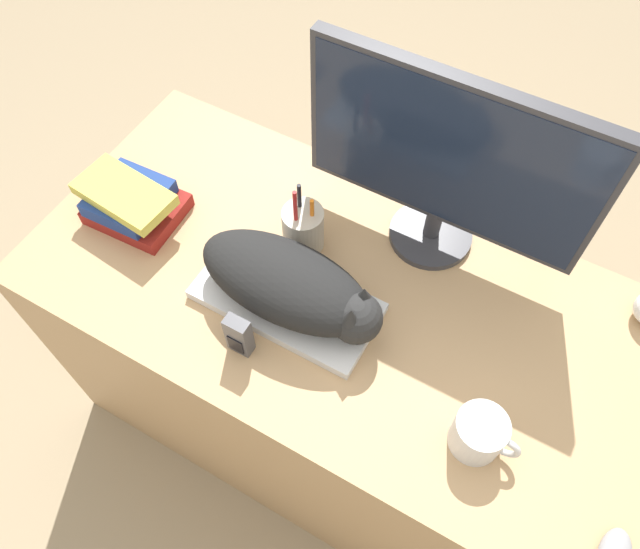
# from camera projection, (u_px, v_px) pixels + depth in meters

# --- Properties ---
(ground_plane) EXTENTS (12.00, 12.00, 0.00)m
(ground_plane) POSITION_uv_depth(u_px,v_px,m) (278.00, 514.00, 1.81)
(ground_plane) COLOR #998466
(desk) EXTENTS (1.38, 0.68, 0.76)m
(desk) POSITION_uv_depth(u_px,v_px,m) (337.00, 367.00, 1.65)
(desk) COLOR tan
(desk) RESTS_ON ground_plane
(keyboard) EXTENTS (0.38, 0.18, 0.02)m
(keyboard) POSITION_uv_depth(u_px,v_px,m) (287.00, 301.00, 1.30)
(keyboard) COLOR silver
(keyboard) RESTS_ON desk
(cat) EXTENTS (0.40, 0.18, 0.13)m
(cat) POSITION_uv_depth(u_px,v_px,m) (294.00, 286.00, 1.23)
(cat) COLOR black
(cat) RESTS_ON keyboard
(monitor) EXTENTS (0.59, 0.19, 0.44)m
(monitor) POSITION_uv_depth(u_px,v_px,m) (449.00, 161.00, 1.19)
(monitor) COLOR #333338
(monitor) RESTS_ON desk
(coffee_mug) EXTENTS (0.13, 0.10, 0.09)m
(coffee_mug) POSITION_uv_depth(u_px,v_px,m) (480.00, 434.00, 1.12)
(coffee_mug) COLOR silver
(coffee_mug) RESTS_ON desk
(pen_cup) EXTENTS (0.09, 0.09, 0.19)m
(pen_cup) POSITION_uv_depth(u_px,v_px,m) (303.00, 228.00, 1.35)
(pen_cup) COLOR #B2A893
(pen_cup) RESTS_ON desk
(phone) EXTENTS (0.05, 0.03, 0.11)m
(phone) POSITION_uv_depth(u_px,v_px,m) (239.00, 336.00, 1.21)
(phone) COLOR #4C4C51
(phone) RESTS_ON desk
(book_stack) EXTENTS (0.23, 0.17, 0.10)m
(book_stack) POSITION_uv_depth(u_px,v_px,m) (131.00, 202.00, 1.40)
(book_stack) COLOR maroon
(book_stack) RESTS_ON desk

